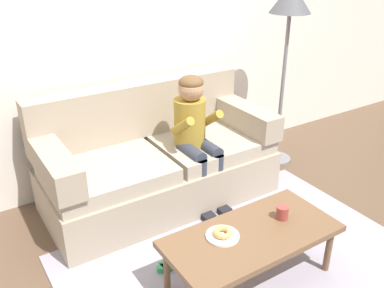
# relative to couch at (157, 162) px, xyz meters

# --- Properties ---
(ground) EXTENTS (10.00, 10.00, 0.00)m
(ground) POSITION_rel_couch_xyz_m (0.09, -0.85, -0.35)
(ground) COLOR brown
(wall_back) EXTENTS (8.00, 0.10, 2.80)m
(wall_back) POSITION_rel_couch_xyz_m (0.09, 0.55, 1.05)
(wall_back) COLOR silver
(wall_back) RESTS_ON ground
(area_rug) EXTENTS (2.38, 1.69, 0.01)m
(area_rug) POSITION_rel_couch_xyz_m (0.09, -1.10, -0.34)
(area_rug) COLOR #9993A3
(area_rug) RESTS_ON ground
(couch) EXTENTS (1.92, 0.90, 0.97)m
(couch) POSITION_rel_couch_xyz_m (0.00, 0.00, 0.00)
(couch) COLOR tan
(couch) RESTS_ON ground
(coffee_table) EXTENTS (1.12, 0.54, 0.39)m
(coffee_table) POSITION_rel_couch_xyz_m (0.02, -1.23, -0.00)
(coffee_table) COLOR brown
(coffee_table) RESTS_ON ground
(person_child) EXTENTS (0.34, 0.58, 1.10)m
(person_child) POSITION_rel_couch_xyz_m (0.25, -0.21, 0.32)
(person_child) COLOR olive
(person_child) RESTS_ON ground
(plate) EXTENTS (0.21, 0.21, 0.01)m
(plate) POSITION_rel_couch_xyz_m (-0.16, -1.16, 0.04)
(plate) COLOR white
(plate) RESTS_ON coffee_table
(donut) EXTENTS (0.17, 0.17, 0.04)m
(donut) POSITION_rel_couch_xyz_m (-0.16, -1.16, 0.07)
(donut) COLOR tan
(donut) RESTS_ON plate
(mug) EXTENTS (0.08, 0.08, 0.09)m
(mug) POSITION_rel_couch_xyz_m (0.29, -1.21, 0.08)
(mug) COLOR #993D38
(mug) RESTS_ON coffee_table
(toy_controller) EXTENTS (0.23, 0.09, 0.05)m
(toy_controller) POSITION_rel_couch_xyz_m (-0.35, -0.85, -0.32)
(toy_controller) COLOR #339E56
(toy_controller) RESTS_ON ground
(floor_lamp) EXTENTS (0.37, 0.37, 1.73)m
(floor_lamp) POSITION_rel_couch_xyz_m (1.36, -0.04, 1.11)
(floor_lamp) COLOR slate
(floor_lamp) RESTS_ON ground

